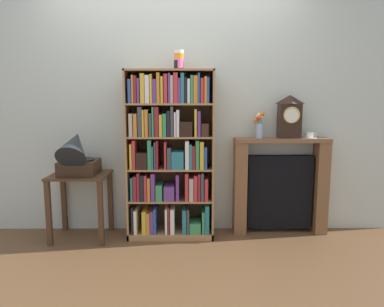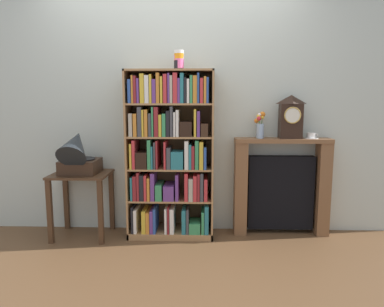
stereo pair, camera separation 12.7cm
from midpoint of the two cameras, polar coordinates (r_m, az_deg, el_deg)
ground_plane at (r=3.56m, az=-2.42°, el=-13.51°), size 7.30×6.40×0.02m
wall_back at (r=3.59m, az=-0.39°, el=8.13°), size 4.30×0.08×2.60m
bookshelf at (r=3.41m, az=-2.54°, el=-0.31°), size 0.82×0.35×1.60m
cup_stack at (r=3.41m, az=-1.01°, el=14.77°), size 0.09×0.09×0.18m
side_table_left at (r=3.60m, az=-16.35°, el=-5.48°), size 0.54×0.46×0.63m
gramophone at (r=3.47m, az=-16.94°, el=-0.03°), size 0.34×0.49×0.49m
fireplace_mantel at (r=3.66m, az=15.07°, el=-5.19°), size 0.93×0.20×0.96m
mantel_clock at (r=3.57m, az=16.57°, el=5.68°), size 0.21×0.15×0.42m
flower_vase at (r=3.52m, az=11.90°, el=4.43°), size 0.11×0.12×0.26m
teacup_with_saucer at (r=3.64m, az=19.56°, el=2.66°), size 0.14×0.14×0.06m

